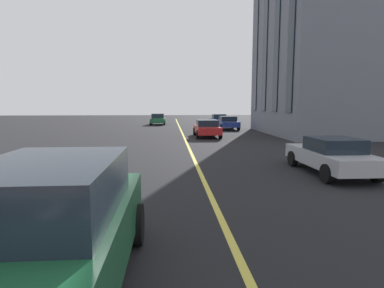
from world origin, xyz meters
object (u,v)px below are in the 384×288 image
(car_blue_parked_a, at_px, (227,123))
(car_red_far, at_px, (207,128))
(car_blue_mid, at_px, (219,120))
(car_green_oncoming, at_px, (158,119))
(car_silver_near, at_px, (331,155))
(car_green_parked_b, at_px, (51,229))

(car_blue_parked_a, distance_m, car_red_far, 8.05)
(car_blue_parked_a, xyz_separation_m, car_blue_mid, (5.85, 0.00, -0.00))
(car_blue_parked_a, relative_size, car_red_far, 1.00)
(car_red_far, xyz_separation_m, car_blue_mid, (13.29, -3.06, -0.00))
(car_red_far, bearing_deg, car_blue_parked_a, -22.35)
(car_green_oncoming, relative_size, car_blue_mid, 1.00)
(car_green_oncoming, xyz_separation_m, car_silver_near, (-29.13, -7.54, 0.00))
(car_green_oncoming, distance_m, car_green_parked_b, 36.22)
(car_green_parked_b, bearing_deg, car_red_far, -12.46)
(car_red_far, relative_size, car_silver_near, 1.00)
(car_red_far, bearing_deg, car_blue_mid, -12.97)
(car_green_oncoming, bearing_deg, car_silver_near, -165.50)
(car_red_far, height_order, car_silver_near, same)
(car_blue_mid, bearing_deg, car_green_oncoming, 73.54)
(car_green_oncoming, distance_m, car_blue_parked_a, 11.05)
(car_green_oncoming, bearing_deg, car_blue_parked_a, -136.99)
(car_green_oncoming, bearing_deg, car_red_far, -163.91)
(car_blue_mid, height_order, car_silver_near, car_blue_mid)
(car_silver_near, bearing_deg, car_green_oncoming, 14.50)
(car_green_parked_b, relative_size, car_silver_near, 1.07)
(car_green_oncoming, relative_size, car_green_parked_b, 0.83)
(car_blue_parked_a, height_order, car_silver_near, same)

